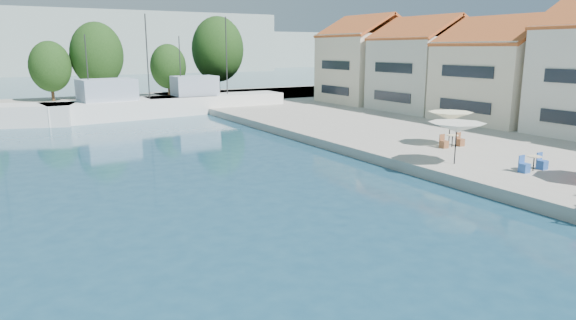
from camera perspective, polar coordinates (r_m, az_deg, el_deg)
quay_right at (r=43.57m, az=23.82°, el=2.96°), size 32.00×92.00×0.60m
quay_far at (r=62.97m, az=-25.34°, el=5.41°), size 90.00×16.00×0.60m
hill_east at (r=183.24m, az=-13.28°, el=11.82°), size 140.00×40.00×12.00m
building_04 at (r=46.54m, az=22.84°, el=9.43°), size 9.00×8.80×9.20m
building_05 at (r=52.53m, az=14.98°, el=10.45°), size 8.40×8.80×9.70m
building_06 at (r=59.28m, az=8.79°, el=11.12°), size 9.00×8.80×10.20m
trawler_03 at (r=51.80m, az=-17.19°, el=5.65°), size 16.70×6.18×10.20m
trawler_04 at (r=55.18m, az=-8.49°, el=6.44°), size 14.55×3.82×10.20m
tree_05 at (r=65.39m, az=-24.91°, el=9.40°), size 4.62×4.62×6.83m
tree_06 at (r=66.08m, az=-20.48°, el=10.90°), size 6.12×6.12×9.06m
tree_07 at (r=66.55m, az=-13.17°, el=10.09°), size 4.41×4.41×6.53m
tree_08 at (r=70.03m, az=-7.81°, el=12.09°), size 6.84×6.84×10.12m
umbrella_white at (r=28.22m, az=18.24°, el=3.46°), size 2.95×2.95×2.21m
umbrella_cream at (r=33.67m, az=17.62°, el=4.69°), size 2.76×2.76×2.11m
cafe_table_02 at (r=28.35m, az=25.61°, el=-0.53°), size 1.82×0.70×0.76m
cafe_table_03 at (r=33.35m, az=17.77°, el=1.87°), size 1.82×0.70×0.76m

